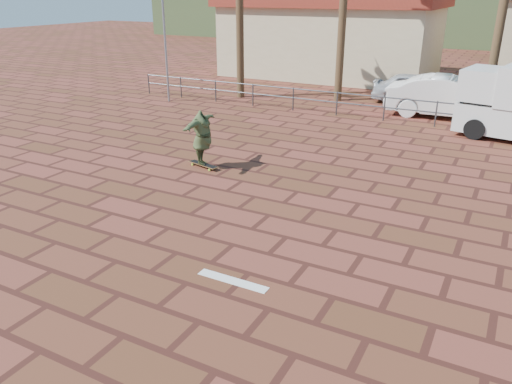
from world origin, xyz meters
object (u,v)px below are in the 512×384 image
skateboarder (202,138)px  car_white (450,97)px  longboard (203,164)px  car_silver (418,88)px

skateboarder → car_white: (5.48, 10.03, -0.08)m
longboard → skateboarder: bearing=148.8°
car_silver → car_white: size_ratio=0.81×
longboard → car_silver: bearing=86.6°
longboard → car_silver: 12.78m
skateboarder → car_silver: (3.78, 12.20, -0.22)m
longboard → car_white: size_ratio=0.22×
car_white → skateboarder: bearing=148.2°
skateboarder → car_silver: skateboarder is taller
skateboarder → longboard: bearing=-145.0°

